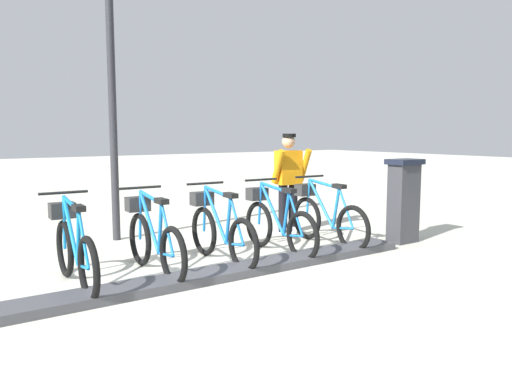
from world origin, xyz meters
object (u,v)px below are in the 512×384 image
(bike_docked_2, at_px, (220,230))
(bike_docked_4, at_px, (74,248))
(bike_docked_1, at_px, (276,222))
(lamp_post, at_px, (111,68))
(bike_docked_3, at_px, (153,238))
(worker_near_rack, at_px, (289,179))
(bike_docked_0, at_px, (325,216))
(payment_kiosk, at_px, (403,199))

(bike_docked_2, distance_m, bike_docked_4, 1.85)
(bike_docked_1, height_order, lamp_post, lamp_post)
(bike_docked_4, distance_m, lamp_post, 3.30)
(bike_docked_3, distance_m, bike_docked_4, 0.92)
(bike_docked_1, height_order, worker_near_rack, worker_near_rack)
(bike_docked_0, relative_size, bike_docked_4, 1.00)
(payment_kiosk, distance_m, bike_docked_4, 4.81)
(payment_kiosk, bearing_deg, bike_docked_0, 61.95)
(lamp_post, bearing_deg, worker_near_rack, -112.88)
(bike_docked_3, bearing_deg, bike_docked_1, -90.00)
(payment_kiosk, xyz_separation_m, bike_docked_1, (0.57, 2.00, -0.24))
(bike_docked_3, bearing_deg, bike_docked_2, -90.00)
(bike_docked_0, xyz_separation_m, worker_near_rack, (1.03, -0.11, 0.48))
(bike_docked_2, distance_m, bike_docked_3, 0.92)
(bike_docked_1, bearing_deg, bike_docked_4, 90.00)
(payment_kiosk, bearing_deg, bike_docked_4, 83.16)
(worker_near_rack, distance_m, lamp_post, 3.29)
(bike_docked_3, xyz_separation_m, bike_docked_4, (0.00, 0.92, 0.00))
(worker_near_rack, xyz_separation_m, lamp_post, (1.09, 2.58, 1.74))
(bike_docked_2, relative_size, worker_near_rack, 1.04)
(bike_docked_0, height_order, worker_near_rack, worker_near_rack)
(bike_docked_0, distance_m, bike_docked_4, 3.70)
(payment_kiosk, distance_m, worker_near_rack, 1.88)
(worker_near_rack, bearing_deg, bike_docked_0, 174.07)
(bike_docked_1, relative_size, bike_docked_3, 1.00)
(bike_docked_0, xyz_separation_m, bike_docked_1, (0.00, 0.92, 0.00))
(bike_docked_0, bearing_deg, bike_docked_1, 90.00)
(bike_docked_0, distance_m, worker_near_rack, 1.14)
(bike_docked_2, xyz_separation_m, lamp_post, (2.12, 0.62, 2.22))
(bike_docked_0, bearing_deg, worker_near_rack, -5.93)
(bike_docked_3, bearing_deg, payment_kiosk, -98.46)
(bike_docked_3, relative_size, lamp_post, 0.42)
(bike_docked_2, bearing_deg, worker_near_rack, -62.26)
(worker_near_rack, bearing_deg, bike_docked_1, 134.92)
(bike_docked_4, xyz_separation_m, worker_near_rack, (1.03, -3.80, 0.48))
(bike_docked_4, bearing_deg, lamp_post, -30.05)
(bike_docked_3, xyz_separation_m, worker_near_rack, (1.03, -2.88, 0.48))
(bike_docked_0, distance_m, bike_docked_2, 1.85)
(bike_docked_1, bearing_deg, bike_docked_2, 90.00)
(bike_docked_0, xyz_separation_m, bike_docked_3, (0.00, 2.77, 0.00))
(bike_docked_1, relative_size, worker_near_rack, 1.04)
(bike_docked_2, distance_m, lamp_post, 3.13)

